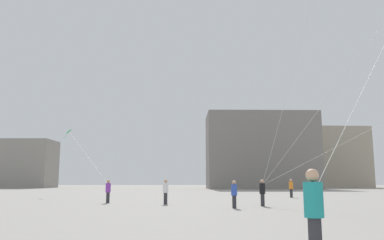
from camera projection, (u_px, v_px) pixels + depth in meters
name	position (u px, v px, depth m)	size (l,w,h in m)	color
person_in_purple	(108.00, 190.00, 28.03)	(0.36, 0.36, 1.65)	#2D2D33
person_in_black	(262.00, 191.00, 24.52)	(0.36, 0.36, 1.66)	#2D2D33
person_in_white	(166.00, 191.00, 26.54)	(0.36, 0.36, 1.68)	#2D2D33
person_in_teal	(314.00, 209.00, 7.96)	(0.39, 0.39, 1.81)	#2D2D33
person_in_blue	(234.00, 193.00, 22.71)	(0.35, 0.35, 1.60)	#2D2D33
person_in_orange	(291.00, 187.00, 37.27)	(0.38, 0.38, 1.76)	#2D2D33
kite_emerald_diamond	(70.00, 132.00, 42.12)	(7.22, 14.59, 5.94)	green
building_left_hall	(19.00, 164.00, 91.03)	(16.00, 10.09, 11.00)	gray
building_centre_hall	(261.00, 151.00, 81.48)	(22.55, 11.95, 15.42)	gray
building_right_hall	(318.00, 157.00, 98.13)	(23.89, 10.16, 14.80)	#A39984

